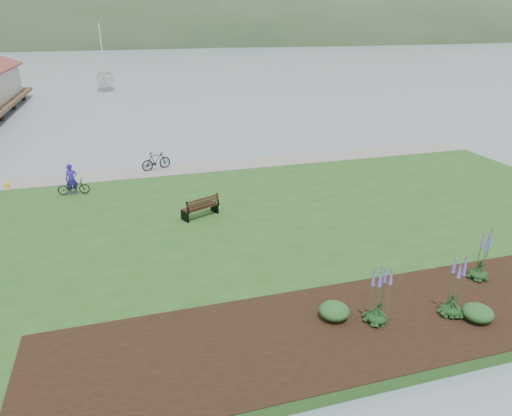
% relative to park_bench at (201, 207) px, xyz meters
% --- Properties ---
extents(ground, '(600.00, 600.00, 0.00)m').
position_rel_park_bench_xyz_m(ground, '(2.63, 0.61, -0.92)').
color(ground, gray).
rests_on(ground, ground).
extents(lawn, '(34.00, 20.00, 0.40)m').
position_rel_park_bench_xyz_m(lawn, '(2.63, -1.39, -0.72)').
color(lawn, '#23511C').
rests_on(lawn, ground).
extents(shoreline_path, '(34.00, 2.20, 0.03)m').
position_rel_park_bench_xyz_m(shoreline_path, '(2.63, 7.51, -0.50)').
color(shoreline_path, gray).
rests_on(shoreline_path, lawn).
extents(garden_bed, '(24.00, 4.40, 0.04)m').
position_rel_park_bench_xyz_m(garden_bed, '(5.63, -9.19, -0.50)').
color(garden_bed, black).
rests_on(garden_bed, lawn).
extents(far_hillside, '(580.00, 80.00, 38.00)m').
position_rel_park_bench_xyz_m(far_hillside, '(22.63, 170.61, -0.92)').
color(far_hillside, '#2F4C2A').
rests_on(far_hillside, ground).
extents(park_bench, '(1.80, 1.30, 1.04)m').
position_rel_park_bench_xyz_m(park_bench, '(0.00, 0.00, 0.00)').
color(park_bench, black).
rests_on(park_bench, lawn).
extents(person, '(0.75, 0.56, 1.89)m').
position_rel_park_bench_xyz_m(person, '(-5.81, 4.77, 0.43)').
color(person, '#2F229C').
rests_on(person, lawn).
extents(bicycle_a, '(0.62, 1.59, 0.82)m').
position_rel_park_bench_xyz_m(bicycle_a, '(-5.77, 4.77, -0.11)').
color(bicycle_a, black).
rests_on(bicycle_a, lawn).
extents(bicycle_b, '(1.12, 1.89, 1.09)m').
position_rel_park_bench_xyz_m(bicycle_b, '(-1.34, 7.81, 0.03)').
color(bicycle_b, black).
rests_on(bicycle_b, lawn).
extents(sailboat, '(10.36, 10.54, 26.74)m').
position_rel_park_bench_xyz_m(sailboat, '(-4.65, 46.93, -0.92)').
color(sailboat, silver).
rests_on(sailboat, ground).
extents(pannier, '(0.22, 0.31, 0.32)m').
position_rel_park_bench_xyz_m(pannier, '(-9.31, 6.74, -0.36)').
color(pannier, yellow).
rests_on(pannier, lawn).
extents(echium_0, '(0.62, 0.62, 2.22)m').
position_rel_park_bench_xyz_m(echium_0, '(5.98, -9.52, 0.37)').
color(echium_0, '#123315').
rests_on(echium_0, garden_bed).
extents(echium_1, '(0.62, 0.62, 2.07)m').
position_rel_park_bench_xyz_m(echium_1, '(8.27, -8.01, 0.30)').
color(echium_1, '#123315').
rests_on(echium_1, garden_bed).
extents(echium_4, '(0.62, 0.62, 2.28)m').
position_rel_park_bench_xyz_m(echium_4, '(3.62, -9.23, 0.51)').
color(echium_4, '#123315').
rests_on(echium_4, garden_bed).
extents(shrub_0, '(0.92, 0.92, 0.46)m').
position_rel_park_bench_xyz_m(shrub_0, '(2.49, -8.67, -0.25)').
color(shrub_0, '#1E4C21').
rests_on(shrub_0, garden_bed).
extents(shrub_1, '(0.90, 0.90, 0.45)m').
position_rel_park_bench_xyz_m(shrub_1, '(6.57, -9.96, -0.25)').
color(shrub_1, '#1E4C21').
rests_on(shrub_1, garden_bed).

